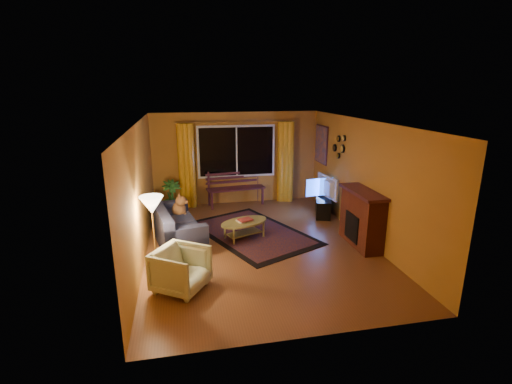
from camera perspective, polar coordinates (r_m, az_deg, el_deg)
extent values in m
cube|color=brown|center=(7.73, 0.45, -8.18)|extent=(4.50, 6.00, 0.02)
cube|color=white|center=(7.08, 0.49, 10.77)|extent=(4.50, 6.00, 0.02)
cube|color=#B97A2D|center=(10.19, -3.04, 5.18)|extent=(4.50, 0.02, 2.50)
cube|color=#B97A2D|center=(7.20, -17.42, -0.09)|extent=(0.02, 6.00, 2.50)
cube|color=#B97A2D|center=(8.06, 16.39, 1.67)|extent=(0.02, 6.00, 2.50)
cube|color=black|center=(10.10, -3.00, 6.23)|extent=(2.00, 0.02, 1.30)
cylinder|color=#BF8C3F|center=(9.95, -3.03, 10.74)|extent=(3.20, 0.03, 0.03)
cylinder|color=orange|center=(9.99, -10.62, 3.95)|extent=(0.36, 0.36, 2.24)
cylinder|color=orange|center=(10.38, 4.49, 4.62)|extent=(0.36, 0.36, 2.24)
cube|color=#401923|center=(10.18, -3.10, -0.72)|extent=(1.62, 0.66, 0.47)
imported|color=#235B1E|center=(9.62, -12.85, -0.84)|extent=(0.61, 0.61, 0.87)
cube|color=#212541|center=(7.92, -12.04, -4.79)|extent=(1.20, 2.06, 0.78)
imported|color=beige|center=(6.11, -11.48, -11.32)|extent=(0.99, 1.01, 0.77)
cylinder|color=#BF8C3F|center=(6.60, -15.41, -6.52)|extent=(0.30, 0.30, 1.39)
cube|color=#612511|center=(8.31, -0.58, -6.25)|extent=(2.85, 3.38, 0.02)
cylinder|color=#938E49|center=(7.97, -1.81, -5.82)|extent=(1.39, 1.39, 0.39)
cube|color=black|center=(9.60, 10.26, -2.07)|extent=(0.69, 1.12, 0.44)
imported|color=black|center=(9.46, 10.41, 0.80)|extent=(0.25, 0.97, 0.55)
cube|color=maroon|center=(7.83, 15.96, -4.08)|extent=(0.40, 1.20, 1.10)
cube|color=orange|center=(10.16, 9.99, 7.22)|extent=(0.04, 0.76, 0.96)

